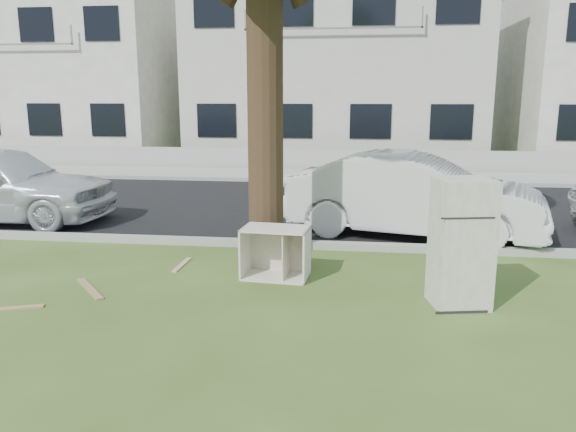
# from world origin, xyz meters

# --- Properties ---
(ground) EXTENTS (120.00, 120.00, 0.00)m
(ground) POSITION_xyz_m (0.00, 0.00, 0.00)
(ground) COLOR #374E1B
(road) EXTENTS (120.00, 7.00, 0.01)m
(road) POSITION_xyz_m (0.00, 6.00, 0.01)
(road) COLOR black
(road) RESTS_ON ground
(kerb_near) EXTENTS (120.00, 0.18, 0.12)m
(kerb_near) POSITION_xyz_m (0.00, 2.45, 0.00)
(kerb_near) COLOR gray
(kerb_near) RESTS_ON ground
(kerb_far) EXTENTS (120.00, 0.18, 0.12)m
(kerb_far) POSITION_xyz_m (0.00, 9.55, 0.00)
(kerb_far) COLOR gray
(kerb_far) RESTS_ON ground
(sidewalk) EXTENTS (120.00, 2.80, 0.01)m
(sidewalk) POSITION_xyz_m (0.00, 11.00, 0.01)
(sidewalk) COLOR gray
(sidewalk) RESTS_ON ground
(low_wall) EXTENTS (120.00, 0.15, 0.70)m
(low_wall) POSITION_xyz_m (0.00, 12.60, 0.35)
(low_wall) COLOR gray
(low_wall) RESTS_ON ground
(townhouse_left) EXTENTS (10.20, 8.16, 7.04)m
(townhouse_left) POSITION_xyz_m (-12.00, 17.50, 3.52)
(townhouse_left) COLOR silver
(townhouse_left) RESTS_ON ground
(townhouse_center) EXTENTS (11.22, 8.16, 7.44)m
(townhouse_center) POSITION_xyz_m (0.00, 17.50, 3.72)
(townhouse_center) COLOR beige
(townhouse_center) RESTS_ON ground
(fridge) EXTENTS (0.74, 0.71, 1.55)m
(fridge) POSITION_xyz_m (2.24, 0.13, 0.78)
(fridge) COLOR silver
(fridge) RESTS_ON ground
(cabinet) EXTENTS (0.96, 0.64, 0.71)m
(cabinet) POSITION_xyz_m (-0.12, 0.90, 0.36)
(cabinet) COLOR silver
(cabinet) RESTS_ON ground
(plank_b) EXTENTS (0.70, 0.78, 0.02)m
(plank_b) POSITION_xyz_m (-2.47, 0.08, 0.01)
(plank_b) COLOR #92734C
(plank_b) RESTS_ON ground
(plank_c) EXTENTS (0.10, 0.71, 0.02)m
(plank_c) POSITION_xyz_m (-1.60, 1.27, 0.01)
(plank_c) COLOR tan
(plank_c) RESTS_ON ground
(car_center) EXTENTS (4.78, 2.64, 1.49)m
(car_center) POSITION_xyz_m (1.99, 3.54, 0.75)
(car_center) COLOR silver
(car_center) RESTS_ON ground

